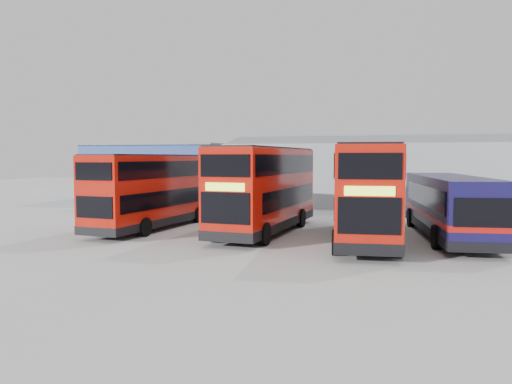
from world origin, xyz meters
name	(u,v)px	position (x,y,z in m)	size (l,w,h in m)	color
ground_plane	(265,238)	(0.00, 0.00, 0.00)	(120.00, 120.00, 0.00)	#ACACA7
office_block	(163,172)	(-14.00, 17.99, 2.58)	(12.30, 8.32, 5.12)	navy
maintenance_shed	(416,174)	(8.00, 20.00, 2.60)	(30.50, 12.00, 5.89)	#9398A1
double_decker_left	(152,192)	(-6.78, 1.52, 2.05)	(3.31, 9.90, 4.11)	#B6160A
double_decker_centre	(266,190)	(-0.39, 1.79, 2.23)	(3.49, 10.76, 4.48)	#B6160A
double_decker_right	(364,194)	(4.72, 0.41, 2.25)	(3.44, 10.85, 4.52)	#B6160A
single_decker_blue	(450,208)	(8.71, 2.34, 1.51)	(3.79, 11.41, 3.04)	#0E0F3F
panel_van	(124,190)	(-14.47, 11.97, 1.37)	(2.84, 5.81, 2.46)	silver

